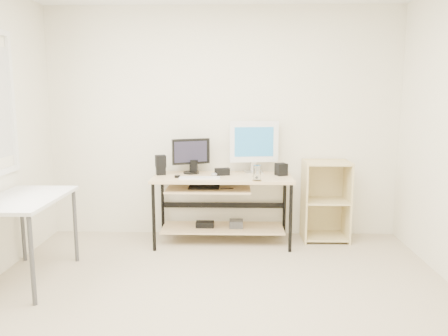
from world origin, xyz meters
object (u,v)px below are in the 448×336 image
desk (220,195)px  black_monitor (191,154)px  white_imac (254,143)px  audio_controller (194,167)px  shelf_unit (325,200)px  side_table (24,206)px

desk → black_monitor: (-0.33, 0.15, 0.44)m
black_monitor → white_imac: white_imac is taller
black_monitor → desk: bearing=-46.3°
white_imac → audio_controller: 0.72m
white_imac → shelf_unit: bearing=-10.8°
desk → black_monitor: size_ratio=3.64×
shelf_unit → audio_controller: audio_controller is taller
shelf_unit → audio_controller: (-1.47, -0.05, 0.38)m
side_table → white_imac: size_ratio=1.71×
desk → white_imac: white_imac is taller
side_table → shelf_unit: shelf_unit is taller
desk → white_imac: bearing=28.8°
side_table → black_monitor: bearing=42.4°
side_table → shelf_unit: size_ratio=1.11×
desk → shelf_unit: 1.19m
shelf_unit → black_monitor: bearing=-179.5°
desk → audio_controller: audio_controller is taller
desk → side_table: 1.97m
black_monitor → white_imac: 0.71m
shelf_unit → audio_controller: bearing=-178.0°
side_table → black_monitor: 1.82m
black_monitor → white_imac: size_ratio=0.70×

